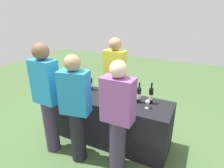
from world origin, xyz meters
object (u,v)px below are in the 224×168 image
wine_bottle_1 (90,84)px  wine_glass_3 (131,99)px  guest_2 (118,116)px  guest_0 (47,96)px  guest_1 (76,107)px  wine_glass_4 (147,102)px  wine_bottle_6 (151,96)px  wine_bottle_4 (133,92)px  wine_glass_1 (83,92)px  wine_glass_2 (116,97)px  wine_bottle_0 (80,84)px  server_pouring (115,79)px  wine_bottle_2 (107,88)px  wine_bottle_3 (119,90)px  wine_bottle_5 (139,95)px  wine_glass_0 (73,90)px

wine_bottle_1 → wine_glass_3: wine_bottle_1 is taller
guest_2 → guest_0: bearing=-174.3°
guest_1 → wine_glass_4: bearing=22.5°
wine_bottle_6 → guest_1: 1.10m
wine_bottle_4 → guest_2: 0.69m
wine_bottle_6 → wine_glass_1: bearing=-164.1°
wine_bottle_1 → wine_glass_2: wine_bottle_1 is taller
wine_bottle_0 → wine_glass_3: (0.98, -0.14, -0.02)m
wine_glass_4 → server_pouring: size_ratio=0.08×
wine_bottle_2 → wine_bottle_3: bearing=6.6°
wine_bottle_0 → guest_1: size_ratio=0.20×
wine_glass_1 → wine_bottle_5: bearing=15.8°
server_pouring → guest_1: size_ratio=1.04×
wine_bottle_5 → guest_1: guest_1 is taller
wine_bottle_3 → wine_glass_4: bearing=-20.3°
wine_bottle_5 → guest_0: bearing=-149.7°
wine_glass_2 → wine_bottle_6: bearing=26.1°
wine_bottle_3 → server_pouring: server_pouring is taller
wine_bottle_1 → wine_bottle_6: 1.09m
wine_glass_4 → wine_bottle_6: bearing=89.1°
wine_bottle_1 → wine_bottle_4: (0.80, -0.00, 0.00)m
wine_bottle_6 → server_pouring: 0.89m
wine_bottle_0 → wine_bottle_2: bearing=4.9°
wine_bottle_2 → wine_bottle_6: 0.73m
wine_bottle_5 → wine_glass_3: wine_bottle_5 is taller
wine_bottle_6 → guest_2: 0.68m
wine_glass_3 → wine_bottle_2: bearing=159.3°
wine_bottle_4 → wine_glass_4: (0.29, -0.21, -0.02)m
wine_glass_2 → guest_0: bearing=-149.9°
wine_bottle_0 → guest_1: 0.78m
guest_1 → wine_glass_1: bearing=100.2°
wine_bottle_4 → guest_1: 0.94m
wine_bottle_3 → wine_bottle_4: (0.23, 0.02, -0.00)m
wine_glass_0 → wine_glass_4: size_ratio=1.01×
guest_1 → wine_bottle_5: bearing=33.9°
wine_glass_4 → guest_1: guest_1 is taller
server_pouring → guest_1: (-0.05, -1.13, -0.05)m
wine_bottle_0 → wine_bottle_1: wine_bottle_0 is taller
wine_bottle_4 → guest_1: (-0.55, -0.76, -0.03)m
wine_glass_1 → guest_2: (0.75, -0.35, -0.05)m
wine_bottle_6 → wine_glass_4: size_ratio=2.52×
wine_bottle_1 → wine_glass_0: bearing=-111.4°
wine_bottle_3 → wine_bottle_5: (0.35, -0.08, 0.01)m
wine_glass_0 → server_pouring: 0.80m
guest_1 → wine_bottle_1: bearing=97.0°
wine_bottle_1 → wine_bottle_4: bearing=-0.2°
guest_1 → server_pouring: bearing=76.4°
guest_0 → guest_1: guest_0 is taller
wine_glass_4 → server_pouring: bearing=143.5°
wine_bottle_4 → wine_glass_2: (-0.18, -0.28, -0.01)m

